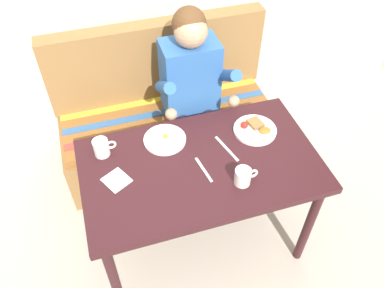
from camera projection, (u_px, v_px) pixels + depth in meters
ground_plane at (199, 238)px, 2.52m from camera, size 8.00×8.00×0.00m
table at (201, 174)px, 2.05m from camera, size 1.20×0.70×0.73m
couch at (166, 122)px, 2.78m from camera, size 1.44×0.56×1.00m
person at (193, 86)px, 2.40m from camera, size 0.45×0.61×1.21m
plate_breakfast at (255, 129)px, 2.14m from camera, size 0.23×0.23×0.05m
plate_eggs at (165, 139)px, 2.09m from camera, size 0.23×0.23×0.04m
coffee_mug at (102, 147)px, 2.00m from camera, size 0.12×0.08×0.09m
coffee_mug_second at (243, 176)px, 1.88m from camera, size 0.12×0.08×0.09m
napkin at (117, 180)px, 1.91m from camera, size 0.15×0.16×0.01m
fork at (204, 170)px, 1.96m from camera, size 0.04×0.17×0.00m
knife at (227, 149)px, 2.06m from camera, size 0.06×0.20×0.00m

